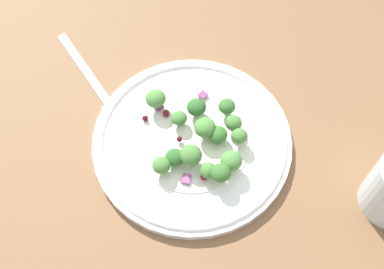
# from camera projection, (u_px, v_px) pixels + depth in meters

# --- Properties ---
(ground_plane) EXTENTS (1.80, 1.80, 0.02)m
(ground_plane) POSITION_uv_depth(u_px,v_px,m) (180.00, 150.00, 0.69)
(ground_plane) COLOR brown
(plate) EXTENTS (0.27, 0.27, 0.02)m
(plate) POSITION_uv_depth(u_px,v_px,m) (192.00, 141.00, 0.68)
(plate) COLOR white
(plate) RESTS_ON ground_plane
(dressing_pool) EXTENTS (0.16, 0.16, 0.00)m
(dressing_pool) POSITION_uv_depth(u_px,v_px,m) (192.00, 140.00, 0.67)
(dressing_pool) COLOR white
(dressing_pool) RESTS_ON plate
(broccoli_floret_0) EXTENTS (0.02, 0.02, 0.02)m
(broccoli_floret_0) POSITION_uv_depth(u_px,v_px,m) (234.00, 123.00, 0.67)
(broccoli_floret_0) COLOR #9EC684
(broccoli_floret_0) RESTS_ON plate
(broccoli_floret_1) EXTENTS (0.02, 0.02, 0.02)m
(broccoli_floret_1) POSITION_uv_depth(u_px,v_px,m) (227.00, 107.00, 0.68)
(broccoli_floret_1) COLOR #8EB77A
(broccoli_floret_1) RESTS_ON plate
(broccoli_floret_2) EXTENTS (0.03, 0.03, 0.03)m
(broccoli_floret_2) POSITION_uv_depth(u_px,v_px,m) (197.00, 108.00, 0.68)
(broccoli_floret_2) COLOR #8EB77A
(broccoli_floret_2) RESTS_ON plate
(broccoli_floret_3) EXTENTS (0.03, 0.03, 0.03)m
(broccoli_floret_3) POSITION_uv_depth(u_px,v_px,m) (221.00, 173.00, 0.63)
(broccoli_floret_3) COLOR #9EC684
(broccoli_floret_3) RESTS_ON plate
(broccoli_floret_4) EXTENTS (0.03, 0.03, 0.03)m
(broccoli_floret_4) POSITION_uv_depth(u_px,v_px,m) (205.00, 128.00, 0.66)
(broccoli_floret_4) COLOR #ADD18E
(broccoli_floret_4) RESTS_ON plate
(broccoli_floret_5) EXTENTS (0.02, 0.02, 0.02)m
(broccoli_floret_5) POSITION_uv_depth(u_px,v_px,m) (161.00, 165.00, 0.64)
(broccoli_floret_5) COLOR #9EC684
(broccoli_floret_5) RESTS_ON plate
(broccoli_floret_6) EXTENTS (0.02, 0.02, 0.02)m
(broccoli_floret_6) POSITION_uv_depth(u_px,v_px,m) (175.00, 158.00, 0.64)
(broccoli_floret_6) COLOR #ADD18E
(broccoli_floret_6) RESTS_ON plate
(broccoli_floret_7) EXTENTS (0.02, 0.02, 0.02)m
(broccoli_floret_7) POSITION_uv_depth(u_px,v_px,m) (208.00, 171.00, 0.64)
(broccoli_floret_7) COLOR #8EB77A
(broccoli_floret_7) RESTS_ON plate
(broccoli_floret_8) EXTENTS (0.02, 0.02, 0.02)m
(broccoli_floret_8) POSITION_uv_depth(u_px,v_px,m) (240.00, 136.00, 0.66)
(broccoli_floret_8) COLOR #ADD18E
(broccoli_floret_8) RESTS_ON plate
(broccoli_floret_9) EXTENTS (0.03, 0.03, 0.03)m
(broccoli_floret_9) POSITION_uv_depth(u_px,v_px,m) (156.00, 99.00, 0.68)
(broccoli_floret_9) COLOR #8EB77A
(broccoli_floret_9) RESTS_ON plate
(broccoli_floret_10) EXTENTS (0.02, 0.02, 0.02)m
(broccoli_floret_10) POSITION_uv_depth(u_px,v_px,m) (179.00, 118.00, 0.67)
(broccoli_floret_10) COLOR #8EB77A
(broccoli_floret_10) RESTS_ON plate
(broccoli_floret_11) EXTENTS (0.03, 0.03, 0.03)m
(broccoli_floret_11) POSITION_uv_depth(u_px,v_px,m) (231.00, 161.00, 0.64)
(broccoli_floret_11) COLOR #9EC684
(broccoli_floret_11) RESTS_ON plate
(broccoli_floret_12) EXTENTS (0.03, 0.03, 0.03)m
(broccoli_floret_12) POSITION_uv_depth(u_px,v_px,m) (217.00, 135.00, 0.66)
(broccoli_floret_12) COLOR #ADD18E
(broccoli_floret_12) RESTS_ON plate
(broccoli_floret_13) EXTENTS (0.03, 0.03, 0.03)m
(broccoli_floret_13) POSITION_uv_depth(u_px,v_px,m) (191.00, 156.00, 0.64)
(broccoli_floret_13) COLOR #8EB77A
(broccoli_floret_13) RESTS_ON plate
(cranberry_0) EXTENTS (0.01, 0.01, 0.01)m
(cranberry_0) POSITION_uv_depth(u_px,v_px,m) (222.00, 104.00, 0.69)
(cranberry_0) COLOR #4C0A14
(cranberry_0) RESTS_ON plate
(cranberry_1) EXTENTS (0.01, 0.01, 0.01)m
(cranberry_1) POSITION_uv_depth(u_px,v_px,m) (204.00, 177.00, 0.64)
(cranberry_1) COLOR maroon
(cranberry_1) RESTS_ON plate
(cranberry_2) EXTENTS (0.01, 0.01, 0.01)m
(cranberry_2) POSITION_uv_depth(u_px,v_px,m) (145.00, 118.00, 0.68)
(cranberry_2) COLOR #4C0A14
(cranberry_2) RESTS_ON plate
(cranberry_3) EXTENTS (0.01, 0.01, 0.01)m
(cranberry_3) POSITION_uv_depth(u_px,v_px,m) (166.00, 113.00, 0.69)
(cranberry_3) COLOR maroon
(cranberry_3) RESTS_ON plate
(cranberry_4) EXTENTS (0.01, 0.01, 0.01)m
(cranberry_4) POSITION_uv_depth(u_px,v_px,m) (174.00, 139.00, 0.67)
(cranberry_4) COLOR #4C0A14
(cranberry_4) RESTS_ON plate
(onion_bit_0) EXTENTS (0.01, 0.01, 0.00)m
(onion_bit_0) POSITION_uv_depth(u_px,v_px,m) (203.00, 95.00, 0.70)
(onion_bit_0) COLOR #843D75
(onion_bit_0) RESTS_ON plate
(onion_bit_1) EXTENTS (0.02, 0.02, 0.00)m
(onion_bit_1) POSITION_uv_depth(u_px,v_px,m) (186.00, 179.00, 0.64)
(onion_bit_1) COLOR #934C84
(onion_bit_1) RESTS_ON plate
(onion_bit_2) EXTENTS (0.01, 0.01, 0.00)m
(onion_bit_2) POSITION_uv_depth(u_px,v_px,m) (158.00, 106.00, 0.70)
(onion_bit_2) COLOR #843D75
(onion_bit_2) RESTS_ON plate
(fork) EXTENTS (0.05, 0.19, 0.01)m
(fork) POSITION_uv_depth(u_px,v_px,m) (94.00, 82.00, 0.73)
(fork) COLOR silver
(fork) RESTS_ON ground_plane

